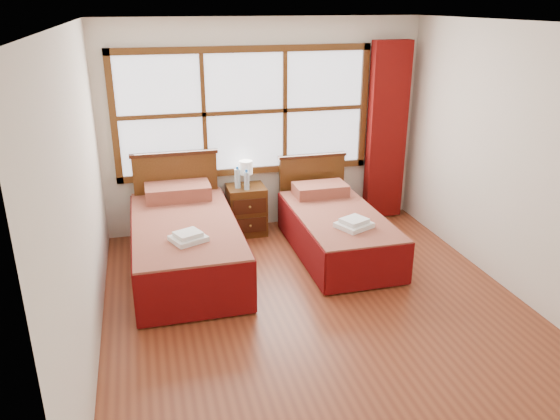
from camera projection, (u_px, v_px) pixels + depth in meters
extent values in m
plane|color=brown|center=(318.00, 309.00, 5.23)|extent=(4.50, 4.50, 0.00)
plane|color=white|center=(327.00, 23.00, 4.29)|extent=(4.50, 4.50, 0.00)
plane|color=silver|center=(264.00, 127.00, 6.79)|extent=(4.00, 0.00, 4.00)
plane|color=silver|center=(81.00, 200.00, 4.29)|extent=(0.00, 4.50, 4.50)
plane|color=silver|center=(520.00, 164.00, 5.23)|extent=(0.00, 4.50, 4.50)
cube|color=white|center=(245.00, 112.00, 6.64)|extent=(3.00, 0.02, 1.40)
cube|color=#512D11|center=(246.00, 171.00, 6.88)|extent=(3.16, 0.06, 0.08)
cube|color=#512D11|center=(244.00, 49.00, 6.35)|extent=(3.16, 0.06, 0.08)
cube|color=#512D11|center=(113.00, 119.00, 6.26)|extent=(0.08, 0.06, 1.56)
cube|color=#512D11|center=(363.00, 106.00, 6.98)|extent=(0.08, 0.06, 1.56)
cube|color=#512D11|center=(204.00, 114.00, 6.50)|extent=(0.05, 0.05, 1.40)
cube|color=#512D11|center=(285.00, 110.00, 6.74)|extent=(0.05, 0.05, 1.40)
cube|color=#512D11|center=(245.00, 112.00, 6.62)|extent=(3.00, 0.05, 0.05)
cube|color=maroon|center=(387.00, 132.00, 7.09)|extent=(0.50, 0.16, 2.30)
cube|color=#37180B|center=(187.00, 257.00, 5.93)|extent=(0.96, 1.93, 0.31)
cube|color=maroon|center=(185.00, 233.00, 5.82)|extent=(1.08, 2.14, 0.26)
cube|color=#670A0A|center=(135.00, 252.00, 5.75)|extent=(0.03, 2.14, 0.53)
cube|color=#670A0A|center=(235.00, 241.00, 6.01)|extent=(0.03, 2.14, 0.53)
cube|color=#670A0A|center=(197.00, 295.00, 4.92)|extent=(1.08, 0.03, 0.53)
cube|color=maroon|center=(178.00, 191.00, 6.45)|extent=(0.75, 0.44, 0.17)
cube|color=#512D11|center=(177.00, 196.00, 6.71)|extent=(1.00, 0.06, 1.05)
cube|color=#37180B|center=(174.00, 154.00, 6.52)|extent=(1.05, 0.08, 0.04)
cube|color=#37180B|center=(337.00, 243.00, 6.34)|extent=(0.83, 1.66, 0.27)
cube|color=maroon|center=(338.00, 223.00, 6.25)|extent=(0.93, 1.84, 0.23)
cube|color=#670A0A|center=(299.00, 238.00, 6.19)|extent=(0.03, 1.84, 0.46)
cube|color=#670A0A|center=(375.00, 230.00, 6.41)|extent=(0.03, 1.84, 0.46)
cube|color=#670A0A|center=(369.00, 269.00, 5.47)|extent=(0.93, 0.03, 0.46)
cube|color=maroon|center=(320.00, 189.00, 6.79)|extent=(0.65, 0.38, 0.14)
cube|color=#512D11|center=(312.00, 190.00, 7.14)|extent=(0.87, 0.06, 0.90)
cube|color=#37180B|center=(312.00, 156.00, 6.98)|extent=(0.90, 0.08, 0.04)
cube|color=#512D11|center=(246.00, 210.00, 6.85)|extent=(0.46, 0.41, 0.62)
cube|color=#37180B|center=(250.00, 225.00, 6.70)|extent=(0.41, 0.02, 0.19)
cube|color=#37180B|center=(250.00, 207.00, 6.61)|extent=(0.41, 0.02, 0.19)
sphere|color=#B3943C|center=(250.00, 226.00, 6.69)|extent=(0.03, 0.03, 0.03)
sphere|color=#B3943C|center=(250.00, 207.00, 6.60)|extent=(0.03, 0.03, 0.03)
cube|color=white|center=(188.00, 239.00, 5.31)|extent=(0.40, 0.38, 0.05)
cube|color=white|center=(188.00, 234.00, 5.30)|extent=(0.30, 0.28, 0.04)
cube|color=white|center=(354.00, 225.00, 5.83)|extent=(0.43, 0.41, 0.05)
cube|color=white|center=(354.00, 221.00, 5.81)|extent=(0.32, 0.31, 0.05)
cylinder|color=gold|center=(246.00, 185.00, 6.76)|extent=(0.10, 0.10, 0.02)
cylinder|color=gold|center=(246.00, 179.00, 6.73)|extent=(0.02, 0.02, 0.14)
cylinder|color=white|center=(246.00, 167.00, 6.68)|extent=(0.16, 0.16, 0.16)
cylinder|color=silver|center=(238.00, 179.00, 6.66)|extent=(0.07, 0.07, 0.24)
cylinder|color=blue|center=(237.00, 168.00, 6.61)|extent=(0.03, 0.03, 0.03)
cylinder|color=silver|center=(247.00, 181.00, 6.60)|extent=(0.07, 0.07, 0.22)
cylinder|color=blue|center=(246.00, 171.00, 6.55)|extent=(0.03, 0.03, 0.03)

